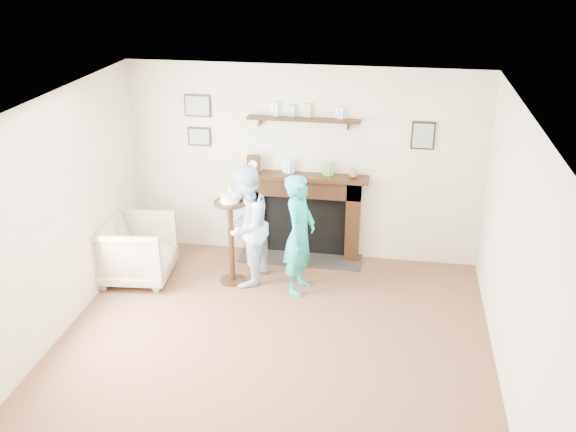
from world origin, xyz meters
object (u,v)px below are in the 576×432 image
Objects in this scene: woman at (299,289)px; man at (247,281)px; armchair at (139,278)px; pedestal_table at (231,226)px.

man is at bearing 91.33° from woman.
woman is (0.66, -0.09, 0.00)m from man.
woman reaches higher than armchair.
armchair is 1.35m from man.
man is at bearing 5.81° from pedestal_table.
pedestal_table is (-0.18, -0.02, 0.75)m from man.
pedestal_table is (1.16, 0.13, 0.75)m from armchair.
armchair is 0.58× the size of man.
man reaches higher than armchair.
armchair is at bearing -173.79° from pedestal_table.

